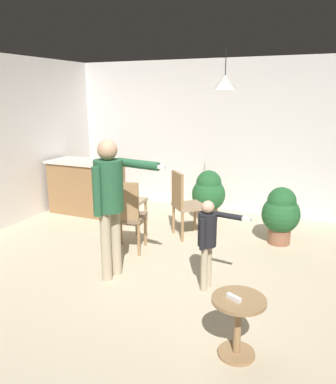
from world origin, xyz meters
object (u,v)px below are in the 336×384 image
Objects in this scene: dining_chair_by_counter at (127,214)px; potted_plant_corner at (281,213)px; kitchen_counter at (85,187)px; potted_plant_by_wall at (209,193)px; person_child at (208,235)px; side_table_by_couch at (238,320)px; dining_chair_near_wall at (126,196)px; person_adult at (110,195)px; spare_remote_on_table at (234,298)px; dining_chair_centre_back at (185,202)px.

dining_chair_by_counter is 1.20× the size of potted_plant_corner.
kitchen_counter is 2.22m from potted_plant_by_wall.
person_child reaches higher than dining_chair_by_counter.
dining_chair_near_wall is (-2.35, 2.30, 0.22)m from side_table_by_couch.
person_child is (1.10, 0.18, -0.37)m from person_adult.
person_child reaches higher than potted_plant_corner.
potted_plant_corner is at bearing 19.02° from dining_chair_by_counter.
dining_chair_near_wall is at bearing -145.84° from person_adult.
side_table_by_couch is at bearing 38.23° from person_child.
potted_plant_corner is at bearing 169.93° from person_child.
kitchen_counter is 1.24× the size of person_child.
dining_chair_near_wall is at bearing -23.76° from kitchen_counter.
potted_plant_by_wall is (-1.26, 0.58, 0.02)m from potted_plant_corner.
spare_remote_on_table reaches higher than side_table_by_couch.
potted_plant_by_wall is at bearing 111.84° from side_table_by_couch.
potted_plant_corner reaches higher than side_table_by_couch.
dining_chair_by_counter is (1.59, -1.27, 0.07)m from kitchen_counter.
dining_chair_by_counter and dining_chair_near_wall have the same top height.
dining_chair_near_wall is 3.29m from spare_remote_on_table.
dining_chair_centre_back is 7.69× the size of spare_remote_on_table.
dining_chair_near_wall is at bearing -130.00° from dining_chair_centre_back.
potted_plant_by_wall is at bearing 11.76° from kitchen_counter.
person_child is 1.15m from spare_remote_on_table.
side_table_by_couch is 1.98m from person_adult.
person_child is 1.01× the size of dining_chair_centre_back.
side_table_by_couch is at bearing -38.79° from kitchen_counter.
potted_plant_by_wall is at bearing 130.34° from dining_chair_centre_back.
dining_chair_by_counter is 0.98m from dining_chair_centre_back.
person_adult reaches higher than person_child.
person_adult reaches higher than side_table_by_couch.
dining_chair_centre_back is at bearing 179.69° from person_adult.
person_child is at bearing 118.27° from spare_remote_on_table.
person_child is (-0.58, 0.97, 0.30)m from side_table_by_couch.
dining_chair_near_wall is 1.00× the size of dining_chair_centre_back.
dining_chair_centre_back is at bearing -142.18° from person_child.
dining_chair_centre_back is at bearing 120.45° from side_table_by_couch.
person_child reaches higher than kitchen_counter.
dining_chair_near_wall is 0.96m from dining_chair_centre_back.
dining_chair_by_counter is 2.42m from spare_remote_on_table.
potted_plant_corner is 2.71m from spare_remote_on_table.
dining_chair_by_counter is at bearing -108.61° from potted_plant_by_wall.
kitchen_counter is at bearing -145.60° from dining_chair_centre_back.
person_adult is at bearing -48.05° from kitchen_counter.
kitchen_counter is 1.26× the size of dining_chair_by_counter.
dining_chair_near_wall reaches higher than potted_plant_by_wall.
person_adult is at bearing 154.67° from side_table_by_couch.
person_adult reaches higher than potted_plant_corner.
dining_chair_near_wall is 1.42m from potted_plant_by_wall.
potted_plant_corner is at bearing 90.07° from spare_remote_on_table.
potted_plant_by_wall is (-0.73, 2.28, -0.15)m from person_child.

